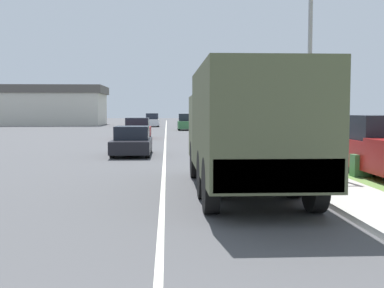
# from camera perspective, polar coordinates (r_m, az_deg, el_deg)

# --- Properties ---
(ground_plane) EXTENTS (180.00, 180.00, 0.00)m
(ground_plane) POSITION_cam_1_polar(r_m,az_deg,el_deg) (41.79, -3.14, 1.11)
(ground_plane) COLOR #4C4C4F
(lane_centre_stripe) EXTENTS (0.12, 120.00, 0.00)m
(lane_centre_stripe) POSITION_cam_1_polar(r_m,az_deg,el_deg) (41.79, -3.14, 1.12)
(lane_centre_stripe) COLOR silver
(lane_centre_stripe) RESTS_ON ground
(sidewalk_right) EXTENTS (1.80, 120.00, 0.12)m
(sidewalk_right) POSITION_cam_1_polar(r_m,az_deg,el_deg) (42.02, 3.01, 1.21)
(sidewalk_right) COLOR beige
(sidewalk_right) RESTS_ON ground
(grass_strip_right) EXTENTS (7.00, 120.00, 0.02)m
(grass_strip_right) POSITION_cam_1_polar(r_m,az_deg,el_deg) (42.70, 8.90, 1.15)
(grass_strip_right) COLOR #6B9347
(grass_strip_right) RESTS_ON ground
(military_truck) EXTENTS (2.46, 7.88, 3.08)m
(military_truck) POSITION_cam_1_polar(r_m,az_deg,el_deg) (12.15, 6.31, 2.17)
(military_truck) COLOR #606647
(military_truck) RESTS_ON ground
(car_nearest_ahead) EXTENTS (1.76, 4.15, 1.36)m
(car_nearest_ahead) POSITION_cam_1_polar(r_m,az_deg,el_deg) (22.72, -7.12, 0.24)
(car_nearest_ahead) COLOR black
(car_nearest_ahead) RESTS_ON ground
(car_second_ahead) EXTENTS (1.92, 4.36, 1.55)m
(car_second_ahead) POSITION_cam_1_polar(r_m,az_deg,el_deg) (36.38, -6.48, 1.76)
(car_second_ahead) COLOR maroon
(car_second_ahead) RESTS_ON ground
(car_third_ahead) EXTENTS (1.76, 4.07, 1.75)m
(car_third_ahead) POSITION_cam_1_polar(r_m,az_deg,el_deg) (51.61, -0.72, 2.53)
(car_third_ahead) COLOR #336B3D
(car_third_ahead) RESTS_ON ground
(car_fourth_ahead) EXTENTS (1.75, 4.45, 1.73)m
(car_fourth_ahead) POSITION_cam_1_polar(r_m,az_deg,el_deg) (62.71, -4.74, 2.77)
(car_fourth_ahead) COLOR silver
(car_fourth_ahead) RESTS_ON ground
(lamp_post) EXTENTS (1.69, 0.24, 6.52)m
(lamp_post) POSITION_cam_1_polar(r_m,az_deg,el_deg) (16.25, 13.04, 10.74)
(lamp_post) COLOR gray
(lamp_post) RESTS_ON sidewalk_right
(utility_box) EXTENTS (0.55, 0.45, 0.70)m
(utility_box) POSITION_cam_1_polar(r_m,az_deg,el_deg) (16.04, 19.36, -2.42)
(utility_box) COLOR #3D7042
(utility_box) RESTS_ON grass_strip_right
(building_distant) EXTENTS (19.41, 10.00, 5.60)m
(building_distant) POSITION_cam_1_polar(r_m,az_deg,el_deg) (72.86, -17.87, 4.38)
(building_distant) COLOR beige
(building_distant) RESTS_ON ground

